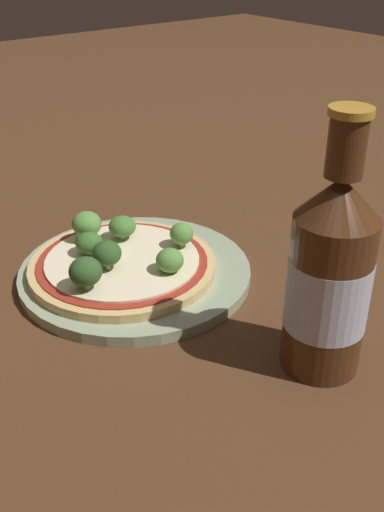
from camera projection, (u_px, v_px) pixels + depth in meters
ground_plane at (152, 278)px, 0.66m from camera, size 3.00×3.00×0.00m
plate at (135, 272)px, 0.66m from camera, size 0.25×0.25×0.01m
pizza at (123, 264)px, 0.65m from camera, size 0.20×0.20×0.01m
broccoli_floret_0 at (181, 234)px, 0.66m from camera, size 0.03×0.03×0.03m
broccoli_floret_1 at (123, 227)px, 0.68m from camera, size 0.03×0.03×0.03m
broccoli_floret_2 at (107, 253)px, 0.62m from camera, size 0.03×0.03×0.03m
broccoli_floret_3 at (89, 243)px, 0.65m from camera, size 0.03×0.03×0.03m
broccoli_floret_4 at (86, 272)px, 0.58m from camera, size 0.03×0.03×0.03m
broccoli_floret_5 at (173, 259)px, 0.62m from camera, size 0.03×0.03×0.03m
broccoli_floret_6 at (87, 224)px, 0.67m from camera, size 0.03×0.03×0.03m
beer_bottle at (329, 277)px, 0.49m from camera, size 0.07×0.07×0.23m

